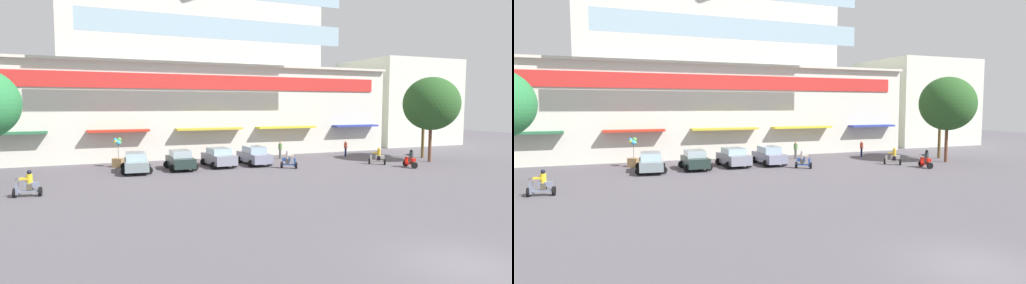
# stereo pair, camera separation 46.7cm
# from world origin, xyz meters

# --- Properties ---
(ground_plane) EXTENTS (128.00, 128.00, 0.00)m
(ground_plane) POSITION_xyz_m (0.00, 13.00, 0.00)
(ground_plane) COLOR #565158
(colonial_building) EXTENTS (41.78, 16.45, 20.12)m
(colonial_building) POSITION_xyz_m (0.00, 36.02, 8.70)
(colonial_building) COLOR silver
(colonial_building) RESTS_ON ground
(flank_building_right) EXTENTS (12.31, 11.55, 11.09)m
(flank_building_right) POSITION_xyz_m (28.77, 36.71, 5.55)
(flank_building_right) COLOR beige
(flank_building_right) RESTS_ON ground
(plaza_tree_1) EXTENTS (3.58, 3.62, 6.48)m
(plaza_tree_1) POSITION_xyz_m (19.58, 22.22, 5.05)
(plaza_tree_1) COLOR brown
(plaza_tree_1) RESTS_ON ground
(plaza_tree_3) EXTENTS (5.03, 4.88, 7.72)m
(plaza_tree_3) POSITION_xyz_m (18.06, 19.76, 5.30)
(plaza_tree_3) COLOR brown
(plaza_tree_3) RESTS_ON ground
(parked_car_0) EXTENTS (2.53, 4.55, 1.54)m
(parked_car_0) POSITION_xyz_m (-7.56, 23.68, 0.77)
(parked_car_0) COLOR gray
(parked_car_0) RESTS_ON ground
(parked_car_1) EXTENTS (2.31, 3.83, 1.57)m
(parked_car_1) POSITION_xyz_m (-4.11, 23.71, 0.78)
(parked_car_1) COLOR #1E2D29
(parked_car_1) RESTS_ON ground
(parked_car_2) EXTENTS (2.60, 4.08, 1.57)m
(parked_car_2) POSITION_xyz_m (-0.73, 24.18, 0.79)
(parked_car_2) COLOR gray
(parked_car_2) RESTS_ON ground
(parked_car_3) EXTENTS (2.35, 4.32, 1.60)m
(parked_car_3) POSITION_xyz_m (2.48, 24.15, 0.80)
(parked_car_3) COLOR gray
(parked_car_3) RESTS_ON ground
(scooter_rider_1) EXTENTS (1.40, 1.19, 1.52)m
(scooter_rider_1) POSITION_xyz_m (4.24, 20.99, 0.63)
(scooter_rider_1) COLOR black
(scooter_rider_1) RESTS_ON ground
(scooter_rider_4) EXTENTS (1.42, 1.35, 1.48)m
(scooter_rider_4) POSITION_xyz_m (12.49, 20.12, 0.61)
(scooter_rider_4) COLOR black
(scooter_rider_4) RESTS_ON ground
(scooter_rider_5) EXTENTS (0.81, 1.54, 1.51)m
(scooter_rider_5) POSITION_xyz_m (13.80, 17.56, 0.62)
(scooter_rider_5) COLOR black
(scooter_rider_5) RESTS_ON ground
(scooter_rider_6) EXTENTS (1.48, 0.65, 1.52)m
(scooter_rider_6) POSITION_xyz_m (-14.21, 16.91, 0.62)
(scooter_rider_6) COLOR black
(scooter_rider_6) RESTS_ON ground
(pedestrian_0) EXTENTS (0.39, 0.39, 1.61)m
(pedestrian_0) POSITION_xyz_m (13.29, 26.14, 0.92)
(pedestrian_0) COLOR #191F49
(pedestrian_0) RESTS_ON ground
(pedestrian_1) EXTENTS (0.37, 0.37, 1.65)m
(pedestrian_1) POSITION_xyz_m (6.41, 27.11, 0.94)
(pedestrian_1) COLOR #4A4F4D
(pedestrian_1) RESTS_ON ground
(balloon_vendor_cart) EXTENTS (1.08, 1.03, 2.49)m
(balloon_vendor_cart) POSITION_xyz_m (-8.61, 26.91, 1.10)
(balloon_vendor_cart) COLOR #98744A
(balloon_vendor_cart) RESTS_ON ground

